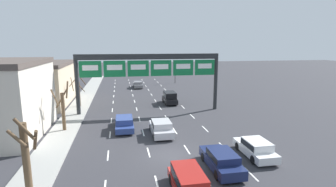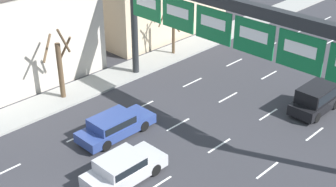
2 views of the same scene
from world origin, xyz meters
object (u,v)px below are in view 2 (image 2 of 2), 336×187
suv_black (316,98)px  sign_gantry (236,26)px  car_blue (114,125)px  tree_bare_second (60,65)px  tree_bare_closest (173,26)px  car_silver (123,168)px

suv_black → sign_gantry: bearing=-128.4°
sign_gantry → suv_black: sign_gantry is taller
suv_black → car_blue: (-7.00, -11.03, -0.25)m
sign_gantry → car_blue: sign_gantry is taller
car_blue → tree_bare_second: tree_bare_second is taller
sign_gantry → car_blue: bearing=-117.9°
car_blue → suv_black: bearing=57.6°
sign_gantry → tree_bare_second: bearing=-147.7°
tree_bare_closest → tree_bare_second: tree_bare_second is taller
suv_black → tree_bare_second: bearing=-141.3°
suv_black → tree_bare_closest: size_ratio=0.89×
suv_black → tree_bare_closest: (-13.12, 0.21, 1.47)m
suv_black → car_blue: suv_black is taller
car_blue → tree_bare_second: bearing=175.1°
car_blue → tree_bare_closest: 12.91m
suv_black → tree_bare_second: size_ratio=0.78×
tree_bare_closest → car_silver: bearing=-54.5°
suv_black → car_blue: size_ratio=0.82×
tree_bare_second → tree_bare_closest: bearing=90.0°
sign_gantry → car_blue: size_ratio=3.81×
car_silver → car_blue: bearing=146.4°
sign_gantry → car_silver: (0.08, -8.97, -5.32)m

